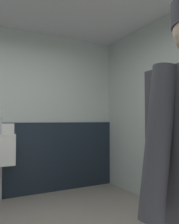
{
  "coord_description": "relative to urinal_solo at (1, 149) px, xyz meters",
  "views": [
    {
      "loc": [
        -0.44,
        -1.86,
        1.2
      ],
      "look_at": [
        0.21,
        -0.64,
        1.25
      ],
      "focal_mm": 37.7,
      "sensor_mm": 36.0,
      "label": 1
    }
  ],
  "objects": [
    {
      "name": "trash_bin",
      "position": [
        1.63,
        -1.75,
        -0.41
      ],
      "size": [
        0.39,
        0.39,
        0.73
      ],
      "primitive_type": "cylinder",
      "color": "#38383D",
      "rests_on": "ground_plane"
    },
    {
      "name": "urinal_solo",
      "position": [
        0.0,
        0.0,
        0.0
      ],
      "size": [
        0.4,
        0.34,
        1.24
      ],
      "color": "white",
      "rests_on": "ground_plane"
    }
  ]
}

